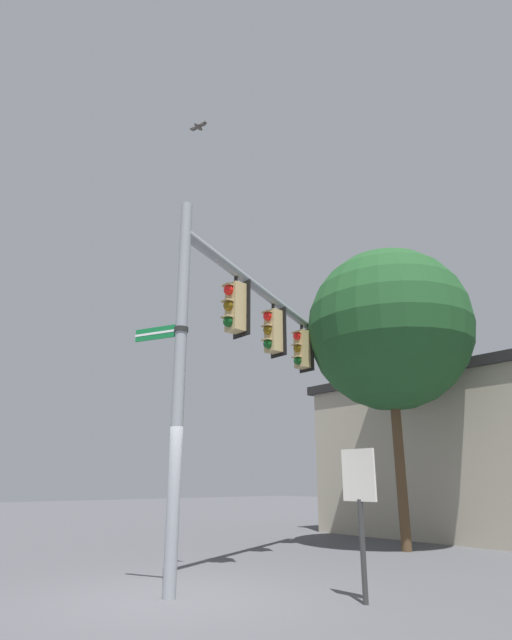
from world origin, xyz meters
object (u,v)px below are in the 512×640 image
object	(u,v)px
bird_flying	(198,127)
historical_marker	(360,499)
traffic_light_mid_inner	(273,331)
traffic_light_mid_outer	(302,349)
street_name_sign	(167,332)
traffic_light_nearest_pole	(235,307)

from	to	relation	value
bird_flying	historical_marker	xyz separation A→B (m)	(-2.22, -1.67, -7.07)
traffic_light_mid_inner	historical_marker	size ratio (longest dim) A/B	0.62
traffic_light_mid_inner	historical_marker	world-z (taller)	traffic_light_mid_inner
traffic_light_mid_outer	bird_flying	world-z (taller)	bird_flying
street_name_sign	traffic_light_mid_outer	bearing A→B (deg)	-68.97
traffic_light_mid_inner	bird_flying	world-z (taller)	bird_flying
traffic_light_nearest_pole	historical_marker	size ratio (longest dim) A/B	0.62
street_name_sign	bird_flying	xyz separation A→B (m)	(-0.18, -0.36, 4.33)
street_name_sign	bird_flying	size ratio (longest dim) A/B	2.52
historical_marker	traffic_light_nearest_pole	bearing A→B (deg)	2.39
bird_flying	historical_marker	size ratio (longest dim) A/B	0.19
street_name_sign	bird_flying	world-z (taller)	bird_flying
bird_flying	traffic_light_nearest_pole	bearing A→B (deg)	-65.53
traffic_light_mid_outer	bird_flying	distance (m)	6.57
traffic_light_nearest_pole	historical_marker	xyz separation A→B (m)	(-2.92, -0.12, -3.75)
traffic_light_mid_inner	historical_marker	bearing A→B (deg)	155.54
traffic_light_nearest_pole	historical_marker	distance (m)	4.76
traffic_light_nearest_pole	traffic_light_mid_inner	distance (m)	1.99
traffic_light_nearest_pole	bird_flying	size ratio (longest dim) A/B	3.29
traffic_light_mid_outer	traffic_light_mid_inner	bearing A→B (deg)	113.82
traffic_light_mid_outer	historical_marker	world-z (taller)	traffic_light_mid_outer
traffic_light_nearest_pole	traffic_light_mid_inner	size ratio (longest dim) A/B	1.00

